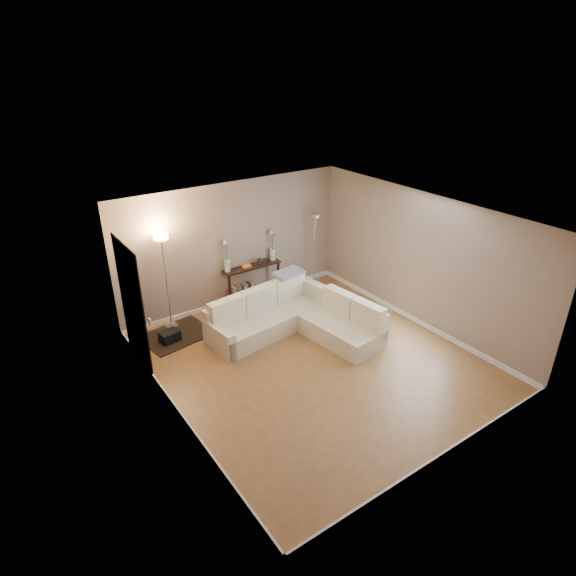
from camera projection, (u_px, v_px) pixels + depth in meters
floor at (314, 362)px, 8.37m from camera, size 5.00×5.50×0.01m
ceiling at (318, 217)px, 7.22m from camera, size 5.00×5.50×0.01m
wall_back at (234, 245)px, 9.83m from camera, size 5.00×0.02×2.60m
wall_front at (457, 380)px, 5.75m from camera, size 5.00×0.02×2.60m
wall_left at (169, 342)px, 6.51m from camera, size 0.02×5.50×2.60m
wall_right at (421, 261)px, 9.07m from camera, size 0.02×5.50×2.60m
baseboard_back at (237, 299)px, 10.36m from camera, size 5.00×0.03×0.10m
baseboard_front at (441, 457)px, 6.32m from camera, size 5.00×0.03×0.10m
baseboard_left at (180, 414)px, 7.07m from camera, size 0.03×5.50×0.10m
baseboard_right at (413, 319)px, 9.61m from camera, size 0.03×5.50×0.10m
doorway at (132, 306)px, 7.87m from camera, size 0.02×1.20×2.20m
switch_plate at (150, 322)px, 7.20m from camera, size 0.02×0.08×0.12m
sectional_sofa at (293, 318)px, 9.11m from camera, size 2.68×2.40×0.85m
throw_blanket at (289, 273)px, 9.50m from camera, size 0.66×0.45×0.08m
console_table at (248, 281)px, 10.25m from camera, size 1.30×0.35×0.80m
leaning_mirror at (246, 246)px, 10.10m from camera, size 0.92×0.05×0.72m
table_decor at (252, 264)px, 10.10m from camera, size 0.55×0.12×0.13m
flower_vase_left at (227, 258)px, 9.73m from camera, size 0.15×0.12×0.69m
flower_vase_right at (273, 247)px, 10.29m from camera, size 0.15×0.12×0.69m
floor_lamp_lit at (164, 263)px, 8.85m from camera, size 0.31×0.31×1.90m
floor_lamp_unlit at (314, 235)px, 10.61m from camera, size 0.26×0.26×1.70m
charcoal_rug at (177, 335)px, 9.13m from camera, size 1.37×1.11×0.02m
black_bag at (170, 337)px, 8.90m from camera, size 0.38×0.30×0.23m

